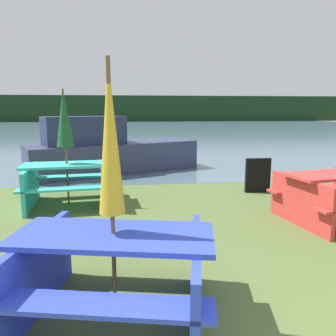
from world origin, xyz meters
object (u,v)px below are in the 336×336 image
at_px(picnic_table_teal, 68,180).
at_px(umbrella_darkgreen, 64,119).
at_px(umbrella_gold, 110,140).
at_px(picnic_table_blue, 114,266).
at_px(signboard, 258,175).
at_px(boat, 109,152).
at_px(picnic_table_red, 335,193).

height_order(picnic_table_teal, umbrella_darkgreen, umbrella_darkgreen).
bearing_deg(umbrella_gold, umbrella_darkgreen, 106.19).
bearing_deg(picnic_table_blue, signboard, 54.51).
height_order(picnic_table_blue, signboard, picnic_table_blue).
relative_size(picnic_table_teal, boat, 0.35).
relative_size(picnic_table_teal, signboard, 2.32).
distance_m(picnic_table_blue, umbrella_gold, 1.08).
xyz_separation_m(picnic_table_teal, umbrella_darkgreen, (0.00, -0.00, 1.15)).
bearing_deg(picnic_table_teal, signboard, 7.27).
distance_m(picnic_table_blue, signboard, 4.99).
distance_m(umbrella_gold, boat, 6.88).
bearing_deg(umbrella_gold, boat, 93.99).
relative_size(picnic_table_blue, picnic_table_red, 1.05).
xyz_separation_m(picnic_table_red, signboard, (-0.50, 1.96, -0.09)).
height_order(picnic_table_red, umbrella_darkgreen, umbrella_darkgreen).
relative_size(picnic_table_red, umbrella_darkgreen, 0.85).
relative_size(picnic_table_blue, umbrella_darkgreen, 0.89).
relative_size(umbrella_darkgreen, signboard, 2.87).
distance_m(boat, signboard, 4.35).
bearing_deg(picnic_table_red, boat, 129.42).
xyz_separation_m(picnic_table_blue, picnic_table_teal, (-1.03, 3.56, 0.01)).
xyz_separation_m(picnic_table_blue, signboard, (2.90, 4.06, -0.08)).
relative_size(boat, signboard, 6.64).
xyz_separation_m(picnic_table_red, umbrella_darkgreen, (-4.42, 1.46, 1.15)).
xyz_separation_m(picnic_table_blue, boat, (-0.47, 6.80, 0.14)).
relative_size(picnic_table_blue, boat, 0.38).
distance_m(picnic_table_red, boat, 6.09).
xyz_separation_m(picnic_table_teal, umbrella_gold, (1.03, -3.56, 1.07)).
bearing_deg(picnic_table_blue, picnic_table_teal, 106.19).
bearing_deg(signboard, picnic_table_red, -75.85).
bearing_deg(umbrella_gold, signboard, 54.51).
relative_size(picnic_table_red, signboard, 2.43).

